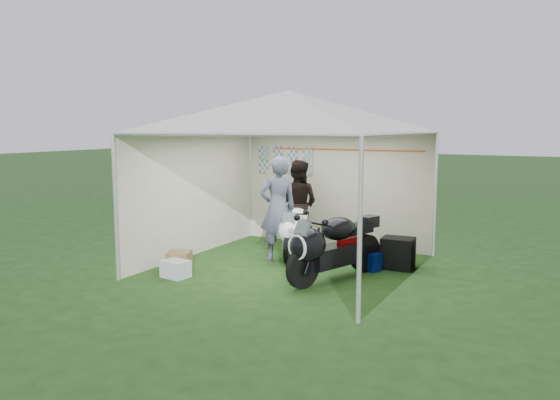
# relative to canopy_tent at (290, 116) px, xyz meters

# --- Properties ---
(ground) EXTENTS (80.00, 80.00, 0.00)m
(ground) POSITION_rel_canopy_tent_xyz_m (0.00, -0.03, -2.58)
(ground) COLOR #1B3C13
(ground) RESTS_ON ground
(canopy_tent) EXTENTS (5.66, 5.66, 3.00)m
(canopy_tent) POSITION_rel_canopy_tent_xyz_m (0.00, 0.00, 0.00)
(canopy_tent) COLOR silver
(canopy_tent) RESTS_ON ground
(motorcycle_white) EXTENTS (0.76, 1.83, 0.92)m
(motorcycle_white) POSITION_rel_canopy_tent_xyz_m (-0.24, 0.67, -2.06)
(motorcycle_white) COLOR black
(motorcycle_white) RESTS_ON ground
(motorcycle_black) EXTENTS (0.95, 2.01, 1.02)m
(motorcycle_black) POSITION_rel_canopy_tent_xyz_m (0.96, -0.47, -2.00)
(motorcycle_black) COLOR black
(motorcycle_black) RESTS_ON ground
(paddock_stand) EXTENTS (0.46, 0.37, 0.30)m
(paddock_stand) POSITION_rel_canopy_tent_xyz_m (1.27, 0.43, -2.42)
(paddock_stand) COLOR #0C29BD
(paddock_stand) RESTS_ON ground
(person_dark_jacket) EXTENTS (0.88, 0.70, 1.75)m
(person_dark_jacket) POSITION_rel_canopy_tent_xyz_m (-0.56, 1.42, -1.70)
(person_dark_jacket) COLOR black
(person_dark_jacket) RESTS_ON ground
(person_blue_jacket) EXTENTS (0.80, 0.81, 1.89)m
(person_blue_jacket) POSITION_rel_canopy_tent_xyz_m (-0.39, 0.28, -1.63)
(person_blue_jacket) COLOR slate
(person_blue_jacket) RESTS_ON ground
(equipment_box) EXTENTS (0.56, 0.46, 0.53)m
(equipment_box) POSITION_rel_canopy_tent_xyz_m (1.68, 0.75, -2.31)
(equipment_box) COLOR black
(equipment_box) RESTS_ON ground
(crate_0) EXTENTS (0.45, 0.37, 0.27)m
(crate_0) POSITION_rel_canopy_tent_xyz_m (-1.30, -1.48, -2.44)
(crate_0) COLOR silver
(crate_0) RESTS_ON ground
(crate_1) EXTENTS (0.49, 0.49, 0.33)m
(crate_1) POSITION_rel_canopy_tent_xyz_m (-1.50, -1.14, -2.41)
(crate_1) COLOR brown
(crate_1) RESTS_ON ground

